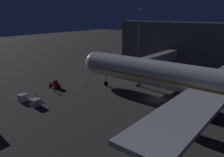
% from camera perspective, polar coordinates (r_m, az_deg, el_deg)
% --- Properties ---
extents(ground_plane, '(320.00, 320.00, 0.00)m').
position_cam_1_polar(ground_plane, '(52.10, 11.35, -5.08)').
color(ground_plane, '#383533').
extents(airliner_at_gate, '(53.10, 65.11, 20.60)m').
position_cam_1_polar(airliner_at_gate, '(46.61, 23.42, -1.25)').
color(airliner_at_gate, silver).
rests_on(airliner_at_gate, ground_plane).
extents(jet_bridge, '(23.70, 3.40, 7.37)m').
position_cam_1_polar(jet_bridge, '(64.99, 10.41, 4.60)').
color(jet_bridge, '#9E9E99').
rests_on(jet_bridge, ground_plane).
extents(apron_floodlight_mast, '(2.90, 0.50, 20.09)m').
position_cam_1_polar(apron_floodlight_mast, '(81.87, 6.85, 11.14)').
color(apron_floodlight_mast, '#59595E').
rests_on(apron_floodlight_mast, ground_plane).
extents(baggage_tug_lead, '(1.86, 2.58, 1.95)m').
position_cam_1_polar(baggage_tug_lead, '(60.29, -14.26, -1.52)').
color(baggage_tug_lead, maroon).
rests_on(baggage_tug_lead, ground_plane).
extents(baggage_container_near_belt, '(1.62, 1.81, 1.50)m').
position_cam_1_polar(baggage_container_near_belt, '(49.84, -18.79, -5.74)').
color(baggage_container_near_belt, '#B7BABF').
rests_on(baggage_container_near_belt, ground_plane).
extents(baggage_container_mid_row, '(1.78, 1.56, 1.55)m').
position_cam_1_polar(baggage_container_mid_row, '(53.43, -21.62, -4.52)').
color(baggage_container_mid_row, '#B7BABF').
rests_on(baggage_container_mid_row, ground_plane).
extents(ground_crew_near_nose_gear, '(0.40, 0.40, 1.67)m').
position_cam_1_polar(ground_crew_near_nose_gear, '(53.28, -18.45, -4.09)').
color(ground_crew_near_nose_gear, black).
rests_on(ground_crew_near_nose_gear, ground_plane).
extents(ground_crew_marshaller_fwd, '(0.40, 0.40, 1.66)m').
position_cam_1_polar(ground_crew_marshaller_fwd, '(56.87, -14.36, -2.47)').
color(ground_crew_marshaller_fwd, black).
rests_on(ground_crew_marshaller_fwd, ground_plane).
extents(traffic_cone_nose_port, '(0.36, 0.36, 0.55)m').
position_cam_1_polar(traffic_cone_nose_port, '(65.19, -3.92, -0.17)').
color(traffic_cone_nose_port, orange).
rests_on(traffic_cone_nose_port, ground_plane).
extents(traffic_cone_nose_starboard, '(0.36, 0.36, 0.55)m').
position_cam_1_polar(traffic_cone_nose_starboard, '(62.20, -6.68, -1.06)').
color(traffic_cone_nose_starboard, orange).
rests_on(traffic_cone_nose_starboard, ground_plane).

